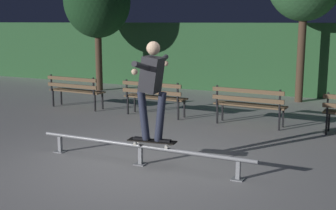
% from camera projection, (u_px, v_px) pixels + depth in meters
% --- Properties ---
extents(ground_plane, '(90.00, 90.00, 0.00)m').
position_uv_depth(ground_plane, '(137.00, 166.00, 7.12)').
color(ground_plane, '#ADAAA8').
extents(hedge_backdrop, '(24.00, 1.20, 2.23)m').
position_uv_depth(hedge_backdrop, '(267.00, 58.00, 14.44)').
color(hedge_backdrop, '#2D5B33').
rests_on(hedge_backdrop, ground).
extents(grind_rail, '(3.83, 0.18, 0.34)m').
position_uv_depth(grind_rail, '(140.00, 149.00, 7.17)').
color(grind_rail, gray).
rests_on(grind_rail, ground).
extents(skateboard, '(0.80, 0.29, 0.09)m').
position_uv_depth(skateboard, '(152.00, 141.00, 7.05)').
color(skateboard, black).
rests_on(skateboard, grind_rail).
extents(skateboarder, '(0.63, 1.40, 1.56)m').
position_uv_depth(skateboarder, '(152.00, 83.00, 6.88)').
color(skateboarder, black).
rests_on(skateboarder, skateboard).
extents(park_bench_leftmost, '(1.62, 0.48, 0.88)m').
position_uv_depth(park_bench_leftmost, '(75.00, 88.00, 11.76)').
color(park_bench_leftmost, black).
rests_on(park_bench_leftmost, ground).
extents(park_bench_left_center, '(1.62, 0.48, 0.88)m').
position_uv_depth(park_bench_left_center, '(154.00, 95.00, 10.76)').
color(park_bench_left_center, black).
rests_on(park_bench_left_center, ground).
extents(park_bench_right_center, '(1.62, 0.48, 0.88)m').
position_uv_depth(park_bench_right_center, '(249.00, 102.00, 9.75)').
color(park_bench_right_center, black).
rests_on(park_bench_right_center, ground).
extents(tree_far_left, '(2.16, 2.16, 4.11)m').
position_uv_depth(tree_far_left, '(97.00, 1.00, 14.43)').
color(tree_far_left, '#4C3828').
rests_on(tree_far_left, ground).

